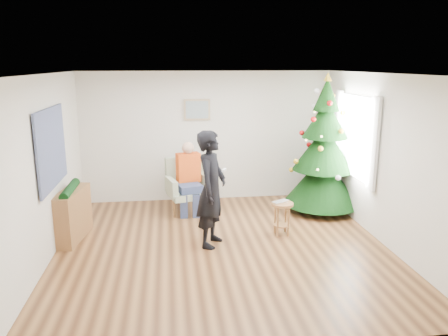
{
  "coord_description": "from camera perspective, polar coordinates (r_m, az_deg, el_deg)",
  "views": [
    {
      "loc": [
        -0.77,
        -6.18,
        2.75
      ],
      "look_at": [
        0.1,
        0.6,
        1.1
      ],
      "focal_mm": 35.0,
      "sensor_mm": 36.0,
      "label": 1
    }
  ],
  "objects": [
    {
      "name": "floor",
      "position": [
        6.8,
        -0.2,
        -10.26
      ],
      "size": [
        5.0,
        5.0,
        0.0
      ],
      "primitive_type": "plane",
      "color": "brown",
      "rests_on": "ground"
    },
    {
      "name": "seated_person",
      "position": [
        8.14,
        -4.62,
        -1.18
      ],
      "size": [
        0.51,
        0.67,
        1.32
      ],
      "rotation": [
        0.0,
        0.0,
        0.26
      ],
      "color": "navy",
      "rests_on": "armchair"
    },
    {
      "name": "wall_left",
      "position": [
        6.58,
        -22.37,
        -0.19
      ],
      "size": [
        0.0,
        5.0,
        5.0
      ],
      "primitive_type": "plane",
      "rotation": [
        1.57,
        0.0,
        1.57
      ],
      "color": "silver",
      "rests_on": "floor"
    },
    {
      "name": "console",
      "position": [
        7.37,
        -19.23,
        -5.8
      ],
      "size": [
        0.45,
        1.03,
        0.8
      ],
      "primitive_type": "cube",
      "rotation": [
        0.0,
        0.0,
        -0.16
      ],
      "color": "brown",
      "rests_on": "floor"
    },
    {
      "name": "game_controller",
      "position": [
        6.51,
        0.03,
        -0.26
      ],
      "size": [
        0.08,
        0.13,
        0.04
      ],
      "primitive_type": "cube",
      "rotation": [
        0.0,
        0.0,
        -0.41
      ],
      "color": "white",
      "rests_on": "standing_man"
    },
    {
      "name": "standing_man",
      "position": [
        6.6,
        -1.65,
        -2.76
      ],
      "size": [
        0.65,
        0.77,
        1.79
      ],
      "primitive_type": "imported",
      "rotation": [
        0.0,
        0.0,
        1.16
      ],
      "color": "black",
      "rests_on": "floor"
    },
    {
      "name": "wall_front",
      "position": [
        4.03,
        4.23,
        -7.55
      ],
      "size": [
        5.0,
        0.0,
        5.0
      ],
      "primitive_type": "plane",
      "rotation": [
        -1.57,
        0.0,
        0.0
      ],
      "color": "silver",
      "rests_on": "floor"
    },
    {
      "name": "wall_right",
      "position": [
        7.14,
        20.14,
        1.01
      ],
      "size": [
        0.0,
        5.0,
        5.0
      ],
      "primitive_type": "plane",
      "rotation": [
        1.57,
        0.0,
        -1.57
      ],
      "color": "silver",
      "rests_on": "floor"
    },
    {
      "name": "armchair",
      "position": [
        8.28,
        -4.72,
        -3.15
      ],
      "size": [
        0.9,
        0.86,
        1.01
      ],
      "rotation": [
        0.0,
        0.0,
        0.26
      ],
      "color": "#9DAB8A",
      "rests_on": "floor"
    },
    {
      "name": "ceiling",
      "position": [
        6.23,
        -0.22,
        12.2
      ],
      "size": [
        5.0,
        5.0,
        0.0
      ],
      "primitive_type": "plane",
      "rotation": [
        3.14,
        0.0,
        0.0
      ],
      "color": "white",
      "rests_on": "wall_back"
    },
    {
      "name": "garland",
      "position": [
        7.25,
        -19.48,
        -2.66
      ],
      "size": [
        0.14,
        0.9,
        0.14
      ],
      "primitive_type": "cylinder",
      "rotation": [
        1.57,
        0.0,
        0.0
      ],
      "color": "black",
      "rests_on": "console"
    },
    {
      "name": "wall_back",
      "position": [
        8.83,
        -2.21,
        4.11
      ],
      "size": [
        5.0,
        0.0,
        5.0
      ],
      "primitive_type": "plane",
      "rotation": [
        1.57,
        0.0,
        0.0
      ],
      "color": "silver",
      "rests_on": "floor"
    },
    {
      "name": "framed_picture",
      "position": [
        8.71,
        -3.55,
        7.61
      ],
      "size": [
        0.52,
        0.05,
        0.42
      ],
      "color": "tan",
      "rests_on": "wall_back"
    },
    {
      "name": "curtains",
      "position": [
        7.96,
        16.61,
        3.97
      ],
      "size": [
        0.05,
        1.75,
        1.5
      ],
      "color": "white",
      "rests_on": "wall_right"
    },
    {
      "name": "christmas_tree",
      "position": [
        8.33,
        12.91,
        2.25
      ],
      "size": [
        1.43,
        1.43,
        2.59
      ],
      "rotation": [
        0.0,
        0.0,
        -0.27
      ],
      "color": "#3F2816",
      "rests_on": "floor"
    },
    {
      "name": "stool",
      "position": [
        7.23,
        7.56,
        -6.54
      ],
      "size": [
        0.36,
        0.36,
        0.54
      ],
      "rotation": [
        0.0,
        0.0,
        0.2
      ],
      "color": "brown",
      "rests_on": "floor"
    },
    {
      "name": "window_panel",
      "position": [
        7.97,
        16.81,
        3.97
      ],
      "size": [
        0.04,
        1.3,
        1.4
      ],
      "primitive_type": "cube",
      "color": "white",
      "rests_on": "wall_right"
    },
    {
      "name": "tapestry",
      "position": [
        6.8,
        -21.6,
        2.46
      ],
      "size": [
        0.03,
        1.5,
        1.15
      ],
      "primitive_type": "cube",
      "color": "black",
      "rests_on": "wall_left"
    },
    {
      "name": "laptop",
      "position": [
        7.14,
        7.63,
        -4.45
      ],
      "size": [
        0.35,
        0.32,
        0.02
      ],
      "primitive_type": "imported",
      "rotation": [
        0.0,
        0.0,
        0.55
      ],
      "color": "silver",
      "rests_on": "stool"
    }
  ]
}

